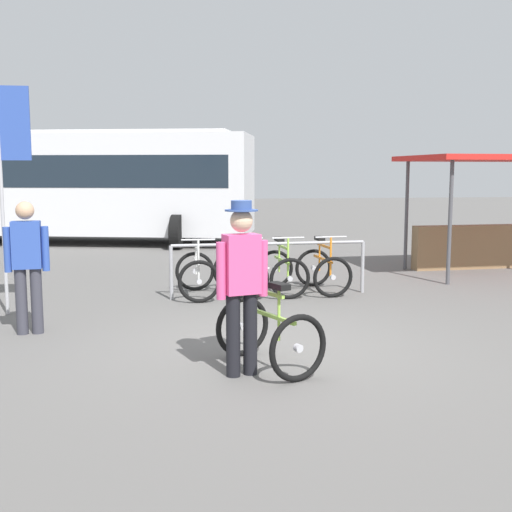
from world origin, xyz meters
name	(u,v)px	position (x,y,z in m)	size (l,w,h in m)	color
ground_plane	(265,348)	(0.00, 0.00, 0.00)	(80.00, 80.00, 0.00)	#605E5B
bike_rack_rail	(270,255)	(0.55, 3.02, 0.66)	(3.21, 0.20, 0.88)	#99999E
racked_bike_white	(197,274)	(-0.61, 3.14, 0.37)	(0.68, 1.11, 0.97)	black
racked_bike_teal	(240,273)	(0.09, 3.18, 0.37)	(0.83, 1.19, 0.97)	black
racked_bike_lime	(282,271)	(0.79, 3.21, 0.37)	(0.73, 1.15, 0.97)	black
racked_bike_orange	(323,270)	(1.49, 3.24, 0.37)	(0.74, 1.15, 0.97)	black
featured_bicycle	(264,324)	(-0.12, -0.67, 0.45)	(1.04, 1.26, 0.97)	black
person_with_featured_bike	(242,281)	(-0.39, -0.94, 0.95)	(0.51, 0.32, 1.72)	black
pedestrian_with_backpack	(27,259)	(-2.79, 1.07, 0.94)	(0.53, 0.36, 1.64)	#383842
bus_distant	(72,181)	(-3.64, 11.53, 1.74)	(10.31, 4.94, 3.08)	silver
market_stall	(480,202)	(5.10, 4.92, 1.39)	(3.22, 2.46, 2.30)	#4C4C51
banner_flag	(10,154)	(-3.20, 2.23, 2.23)	(0.45, 0.05, 3.20)	#B2B2B7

